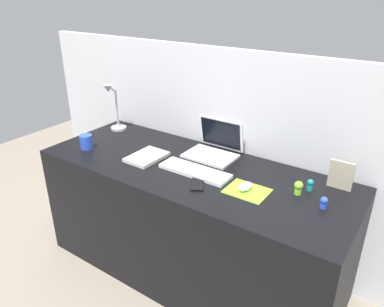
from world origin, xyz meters
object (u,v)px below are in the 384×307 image
at_px(keyboard, 195,171).
at_px(notebook_pad, 147,157).
at_px(desk_lamp, 114,109).
at_px(toy_figurine_lime, 298,187).
at_px(laptop, 215,146).
at_px(coffee_mug, 86,142).
at_px(toy_figurine_teal, 310,185).
at_px(cell_phone, 198,184).
at_px(toy_figurine_blue, 324,202).
at_px(picture_frame, 341,175).
at_px(mouse, 245,186).

bearing_deg(keyboard, notebook_pad, -178.12).
relative_size(desk_lamp, toy_figurine_lime, 4.84).
bearing_deg(keyboard, laptop, 97.81).
distance_m(coffee_mug, toy_figurine_teal, 1.37).
distance_m(keyboard, cell_phone, 0.14).
bearing_deg(notebook_pad, desk_lamp, 155.76).
xyz_separation_m(toy_figurine_teal, toy_figurine_blue, (0.11, -0.12, -0.00)).
distance_m(laptop, picture_frame, 0.74).
distance_m(toy_figurine_lime, toy_figurine_teal, 0.08).
relative_size(laptop, toy_figurine_teal, 4.87).
bearing_deg(toy_figurine_blue, notebook_pad, -176.74).
bearing_deg(picture_frame, toy_figurine_lime, -131.27).
bearing_deg(desk_lamp, notebook_pad, -25.15).
height_order(coffee_mug, toy_figurine_lime, coffee_mug).
bearing_deg(toy_figurine_lime, coffee_mug, -170.53).
distance_m(keyboard, coffee_mug, 0.76).
height_order(desk_lamp, toy_figurine_lime, desk_lamp).
bearing_deg(laptop, picture_frame, 0.11).
xyz_separation_m(desk_lamp, picture_frame, (1.53, 0.06, -0.09)).
height_order(keyboard, coffee_mug, coffee_mug).
bearing_deg(toy_figurine_blue, laptop, 162.64).
height_order(coffee_mug, toy_figurine_blue, coffee_mug).
distance_m(laptop, toy_figurine_lime, 0.61).
xyz_separation_m(laptop, desk_lamp, (-0.79, -0.06, 0.11)).
xyz_separation_m(cell_phone, toy_figurine_blue, (0.60, 0.16, 0.03)).
relative_size(laptop, desk_lamp, 0.88).
bearing_deg(toy_figurine_lime, notebook_pad, -172.73).
distance_m(laptop, keyboard, 0.28).
relative_size(laptop, cell_phone, 2.34).
relative_size(laptop, notebook_pad, 1.25).
distance_m(picture_frame, toy_figurine_blue, 0.23).
bearing_deg(notebook_pad, toy_figurine_blue, 4.17).
xyz_separation_m(coffee_mug, toy_figurine_teal, (1.34, 0.29, -0.01)).
bearing_deg(laptop, toy_figurine_teal, -9.53).
bearing_deg(mouse, toy_figurine_lime, 26.27).
bearing_deg(mouse, desk_lamp, 168.59).
distance_m(laptop, toy_figurine_blue, 0.76).
bearing_deg(picture_frame, cell_phone, -147.78).
bearing_deg(coffee_mug, notebook_pad, 14.13).
distance_m(mouse, toy_figurine_lime, 0.26).
relative_size(desk_lamp, picture_frame, 2.27).
bearing_deg(laptop, coffee_mug, -151.33).
xyz_separation_m(notebook_pad, toy_figurine_lime, (0.89, 0.11, 0.03)).
xyz_separation_m(mouse, desk_lamp, (-1.14, 0.23, 0.14)).
height_order(laptop, cell_phone, laptop).
xyz_separation_m(keyboard, coffee_mug, (-0.75, -0.11, 0.04)).
bearing_deg(cell_phone, toy_figurine_blue, -15.09).
bearing_deg(picture_frame, keyboard, -158.49).
bearing_deg(toy_figurine_blue, picture_frame, 87.16).
xyz_separation_m(keyboard, desk_lamp, (-0.83, 0.22, 0.15)).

